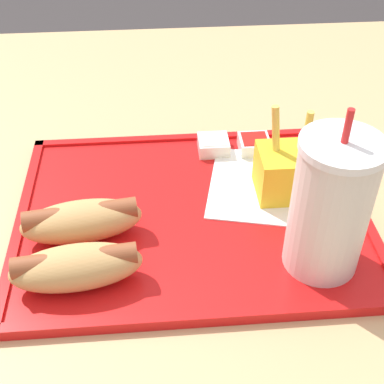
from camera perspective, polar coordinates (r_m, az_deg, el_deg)
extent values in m
cube|color=tan|center=(0.97, -0.65, -19.24)|extent=(1.01, 1.16, 0.77)
cube|color=red|center=(0.66, 0.00, -2.34)|extent=(0.43, 0.33, 0.01)
cube|color=red|center=(0.78, -0.96, 5.85)|extent=(0.43, 0.01, 0.00)
cube|color=red|center=(0.55, 1.41, -13.01)|extent=(0.43, 0.01, 0.00)
cube|color=red|center=(0.70, 17.14, -0.89)|extent=(0.01, 0.33, 0.00)
cube|color=red|center=(0.68, -17.79, -2.74)|extent=(0.01, 0.33, 0.00)
cube|color=white|center=(0.70, 9.21, 0.57)|extent=(0.20, 0.19, 0.00)
cylinder|color=silver|center=(0.56, 14.47, -1.82)|extent=(0.08, 0.08, 0.15)
cylinder|color=white|center=(0.52, 15.86, 4.77)|extent=(0.08, 0.08, 0.01)
cylinder|color=red|center=(0.51, 16.29, 6.77)|extent=(0.01, 0.01, 0.03)
ellipsoid|color=tan|center=(0.57, -12.23, -7.87)|extent=(0.14, 0.07, 0.05)
cylinder|color=brown|center=(0.56, -12.37, -7.15)|extent=(0.13, 0.04, 0.02)
ellipsoid|color=tan|center=(0.62, -11.68, -3.08)|extent=(0.14, 0.07, 0.05)
cylinder|color=brown|center=(0.61, -11.81, -2.37)|extent=(0.13, 0.04, 0.02)
cube|color=gold|center=(0.68, 10.35, 2.03)|extent=(0.08, 0.06, 0.06)
cylinder|color=#E5C14C|center=(0.65, 8.94, 5.62)|extent=(0.02, 0.02, 0.09)
cylinder|color=#E5C14C|center=(0.65, 12.34, 3.93)|extent=(0.02, 0.02, 0.08)
cylinder|color=#E5C14C|center=(0.67, 12.03, 5.51)|extent=(0.01, 0.01, 0.08)
cube|color=silver|center=(0.75, 2.29, 5.03)|extent=(0.04, 0.04, 0.02)
cube|color=white|center=(0.75, 2.31, 5.61)|extent=(0.03, 0.03, 0.00)
cube|color=silver|center=(0.76, 6.64, 5.03)|extent=(0.04, 0.04, 0.02)
cube|color=#B21914|center=(0.75, 6.70, 5.61)|extent=(0.03, 0.03, 0.00)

